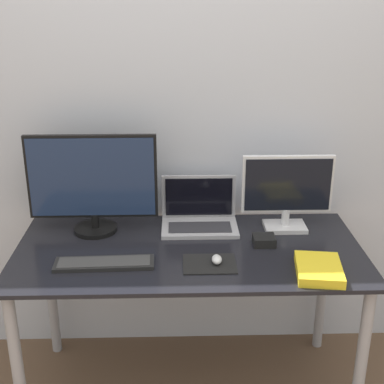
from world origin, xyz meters
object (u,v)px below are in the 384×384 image
Objects in this scene: keyboard at (104,263)px; book at (319,269)px; mouse at (217,259)px; monitor_left at (92,183)px; laptop at (199,215)px; monitor_right at (287,191)px; power_brick at (264,240)px.

book reaches higher than keyboard.
book is at bearing -6.13° from keyboard.
book is (0.39, -0.09, -0.00)m from mouse.
monitor_left is 0.51m from laptop.
monitor_left reaches higher than keyboard.
laptop is 0.87× the size of keyboard.
monitor_right reaches higher than power_brick.
keyboard is at bearing 173.87° from book.
laptop is (0.48, 0.04, -0.18)m from monitor_left.
power_brick is at bearing 37.82° from mouse.
monitor_right is at bearing -6.13° from laptop.
book is at bearing -24.31° from monitor_left.
keyboard is at bearing 179.57° from mouse.
monitor_left is 1.65× the size of laptop.
monitor_right is 1.02× the size of keyboard.
monitor_right reaches higher than keyboard.
power_brick is at bearing -36.77° from laptop.
mouse is at bearing -81.56° from laptop.
monitor_left is at bearing 167.84° from power_brick.
laptop is at bearing 98.44° from mouse.
power_brick reaches higher than book.
power_brick is (-0.18, 0.26, 0.00)m from book.
power_brick is (0.27, -0.20, -0.04)m from laptop.
monitor_right is at bearing 44.28° from mouse.
power_brick is (0.67, 0.17, 0.01)m from keyboard.
monitor_right is 0.50m from mouse.
laptop is 0.34m from power_brick.
keyboard is 0.45m from mouse.
monitor_right is 0.26m from power_brick.
power_brick reaches higher than mouse.
monitor_right is at bearing 53.10° from power_brick.
book is 2.67× the size of power_brick.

